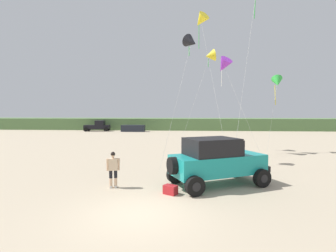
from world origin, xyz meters
TOP-DOWN VIEW (x-y plane):
  - ground_plane at (0.00, 0.00)m, footprint 220.00×220.00m
  - dune_ridge at (-3.14, 44.21)m, footprint 90.00×9.09m
  - jeep at (3.02, 3.63)m, footprint 5.00×4.02m
  - person_watching at (-1.76, 2.85)m, footprint 0.61×0.38m
  - cooler_box at (0.93, 2.14)m, footprint 0.66×0.59m
  - distant_pickup at (-15.08, 37.53)m, footprint 4.78×2.85m
  - distant_sedan at (-8.20, 36.75)m, footprint 4.21×1.72m
  - kite_red_delta at (2.76, 13.97)m, footprint 2.52×6.14m
  - kite_white_parafoil at (4.66, 13.35)m, footprint 3.52×3.27m
  - kite_pink_ribbon at (3.67, 15.19)m, footprint 3.45×2.81m
  - kite_black_sled at (9.34, 14.12)m, footprint 1.80×2.23m
  - kite_green_box at (1.88, 8.70)m, footprint 2.51×3.15m

SIDE VIEW (x-z plane):
  - ground_plane at x=0.00m, z-range 0.00..0.00m
  - cooler_box at x=0.93m, z-range 0.00..0.38m
  - distant_sedan at x=-8.20m, z-range 0.00..1.20m
  - person_watching at x=-1.76m, z-range 0.10..1.77m
  - distant_pickup at x=-15.08m, z-range -0.05..1.93m
  - dune_ridge at x=-3.14m, z-range 0.00..2.28m
  - jeep at x=3.02m, z-range 0.07..2.33m
  - kite_black_sled at x=9.34m, z-range 2.74..9.41m
  - kite_white_parafoil at x=4.66m, z-range 3.33..11.51m
  - kite_green_box at x=1.88m, z-range 3.74..12.51m
  - kite_pink_ribbon at x=3.67m, z-range 3.97..13.33m
  - kite_red_delta at x=2.76m, z-range 5.33..17.46m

